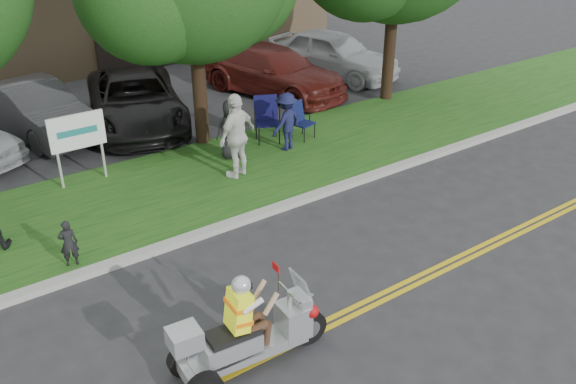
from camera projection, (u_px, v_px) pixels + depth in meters
ground at (373, 278)px, 10.83m from camera, size 120.00×120.00×0.00m
centerline_near at (396, 294)px, 10.41m from camera, size 60.00×0.10×0.01m
centerline_far at (390, 290)px, 10.53m from camera, size 60.00×0.10×0.01m
curb at (276, 208)px, 13.01m from camera, size 60.00×0.25×0.12m
grass_verge at (225, 174)px, 14.57m from camera, size 60.00×4.00×0.10m
business_sign at (77, 135)px, 13.53m from camera, size 1.25×0.06×1.75m
trike_scooter at (246, 337)px, 8.60m from camera, size 2.46×0.85×1.61m
lawn_chair_a at (267, 116)px, 16.07m from camera, size 0.83×0.84×1.18m
lawn_chair_b at (300, 118)px, 16.23m from camera, size 0.64×0.66×0.99m
spectator_adult_right at (237, 136)px, 13.92m from camera, size 1.27×0.87×2.00m
spectator_chair_a at (286, 122)px, 15.45m from camera, size 1.08×0.80×1.50m
spectator_chair_b at (231, 129)px, 14.95m from camera, size 0.84×0.67×1.50m
child_left at (69, 243)px, 10.84m from camera, size 0.37×0.29×0.91m
parked_car_left at (36, 110)px, 16.56m from camera, size 2.42×4.69×1.47m
parked_car_mid at (136, 101)px, 17.25m from camera, size 3.93×5.84×1.49m
parked_car_right at (273, 71)px, 19.85m from camera, size 3.49×5.65×1.53m
parked_car_far_right at (332, 54)px, 21.52m from camera, size 3.28×5.25×1.67m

